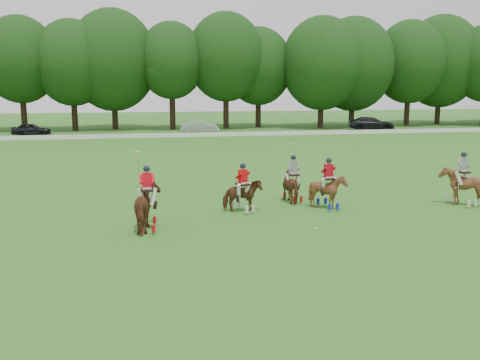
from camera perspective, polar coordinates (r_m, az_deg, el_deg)
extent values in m
plane|color=#23651C|center=(19.37, 2.12, -6.26)|extent=(180.00, 180.00, 0.00)
cylinder|color=black|center=(68.39, -22.08, 6.96)|extent=(0.70, 0.70, 4.98)
ellipsoid|color=black|center=(68.38, -22.41, 11.80)|extent=(8.80, 8.80, 10.12)
cylinder|color=black|center=(67.09, -17.24, 7.06)|extent=(0.70, 0.70, 4.64)
ellipsoid|color=black|center=(67.06, -17.50, 11.85)|extent=(8.80, 8.80, 10.13)
cylinder|color=black|center=(67.76, -13.21, 7.13)|extent=(0.70, 0.70, 4.31)
ellipsoid|color=black|center=(67.74, -13.43, 12.33)|extent=(10.67, 10.67, 12.27)
cylinder|color=black|center=(66.29, -7.22, 7.65)|extent=(0.70, 0.70, 5.24)
ellipsoid|color=black|center=(66.29, -7.33, 12.53)|extent=(8.06, 8.06, 9.26)
cylinder|color=black|center=(67.28, -1.51, 7.74)|extent=(0.70, 0.70, 5.19)
ellipsoid|color=black|center=(67.29, -1.53, 12.99)|extent=(9.50, 9.50, 10.92)
cylinder|color=black|center=(69.49, 1.95, 7.53)|extent=(0.70, 0.70, 4.48)
ellipsoid|color=black|center=(69.45, 1.98, 12.04)|extent=(8.60, 8.60, 9.89)
cylinder|color=black|center=(68.86, 8.60, 7.29)|extent=(0.70, 0.70, 4.21)
ellipsoid|color=black|center=(68.82, 8.73, 12.19)|extent=(10.11, 10.11, 11.63)
cylinder|color=black|center=(71.79, 11.82, 7.24)|extent=(0.70, 0.70, 4.07)
ellipsoid|color=black|center=(71.75, 12.00, 12.00)|extent=(10.46, 10.46, 12.03)
cylinder|color=black|center=(75.34, 17.39, 7.40)|extent=(0.70, 0.70, 4.79)
ellipsoid|color=black|center=(75.33, 17.63, 11.92)|extent=(9.47, 9.47, 10.89)
cylinder|color=black|center=(79.36, 20.35, 7.23)|extent=(0.70, 0.70, 4.44)
ellipsoid|color=black|center=(79.35, 20.64, 11.76)|extent=(10.84, 10.84, 12.47)
cube|color=white|center=(56.50, -6.48, 4.80)|extent=(120.00, 0.10, 0.44)
imported|color=black|center=(61.84, -21.35, 5.06)|extent=(4.02, 1.62, 1.37)
imported|color=#ADADB2|center=(61.17, -4.32, 5.70)|extent=(4.33, 1.68, 1.41)
imported|color=black|center=(66.78, 13.85, 5.88)|extent=(5.79, 3.50, 1.57)
imported|color=#502515|center=(20.54, -9.81, -2.85)|extent=(1.09, 2.19, 1.80)
cube|color=black|center=(20.40, -9.87, -1.03)|extent=(0.47, 0.58, 0.08)
cylinder|color=tan|center=(20.26, -10.80, 1.51)|extent=(0.07, 0.77, 1.08)
imported|color=#502515|center=(23.16, 0.30, -1.71)|extent=(1.78, 1.69, 1.41)
cube|color=black|center=(23.06, 0.30, -0.46)|extent=(0.64, 0.70, 0.08)
cylinder|color=tan|center=(23.26, 0.89, -0.58)|extent=(0.12, 0.20, 1.29)
imported|color=#502515|center=(24.03, 9.36, -1.21)|extent=(1.43, 1.57, 1.58)
cube|color=black|center=(23.92, 9.40, 0.16)|extent=(0.50, 0.61, 0.08)
cylinder|color=tan|center=(24.07, 10.03, 0.00)|extent=(0.05, 0.21, 1.29)
imported|color=#502515|center=(25.25, 5.67, -0.64)|extent=(1.05, 1.88, 1.51)
cube|color=black|center=(25.15, 5.69, 0.59)|extent=(0.51, 0.61, 0.08)
cylinder|color=tan|center=(24.89, 5.09, 2.65)|extent=(0.13, 0.77, 1.08)
imported|color=#502515|center=(26.44, 22.56, -0.61)|extent=(1.81, 1.93, 1.77)
cube|color=black|center=(26.33, 22.66, 0.79)|extent=(0.57, 0.66, 0.08)
cylinder|color=tan|center=(26.12, 22.21, 0.57)|extent=(0.09, 0.21, 1.29)
sphere|color=white|center=(20.67, 8.12, -5.17)|extent=(0.09, 0.09, 0.09)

